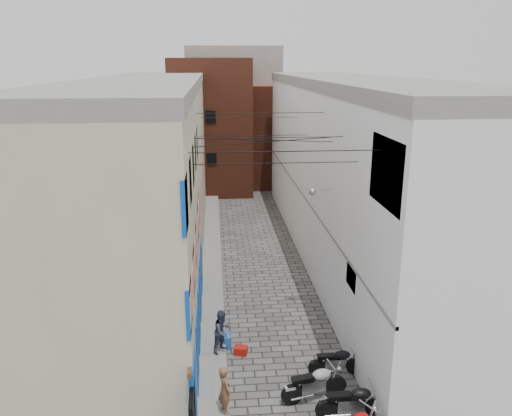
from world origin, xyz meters
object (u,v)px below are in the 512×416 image
object	(u,v)px
person_b	(223,331)
red_crate	(241,350)
motorcycle_f	(314,382)
person_a	(225,390)
motorcycle_e	(353,401)
motorcycle_g	(336,360)
water_jug_near	(227,343)
water_jug_far	(227,339)

from	to	relation	value
person_b	red_crate	size ratio (longest dim) A/B	3.42
motorcycle_f	person_a	bearing A→B (deg)	-89.11
motorcycle_e	motorcycle_g	world-z (taller)	motorcycle_e
person_a	person_b	size ratio (longest dim) A/B	0.96
motorcycle_e	red_crate	size ratio (longest dim) A/B	4.78
motorcycle_f	person_a	xyz separation A→B (m)	(-2.67, -0.62, 0.37)
water_jug_near	motorcycle_g	bearing A→B (deg)	-27.92
person_b	water_jug_near	distance (m)	0.93
person_a	person_b	bearing A→B (deg)	-21.59
person_b	red_crate	world-z (taller)	person_b
water_jug_far	person_a	bearing A→B (deg)	-92.41
person_b	water_jug_near	size ratio (longest dim) A/B	3.23
motorcycle_f	motorcycle_g	world-z (taller)	motorcycle_f
red_crate	water_jug_near	bearing A→B (deg)	141.76
motorcycle_g	person_a	world-z (taller)	person_a
red_crate	motorcycle_g	bearing A→B (deg)	-26.09
motorcycle_e	person_a	world-z (taller)	person_a
motorcycle_g	water_jug_near	distance (m)	3.92
motorcycle_f	red_crate	distance (m)	3.35
motorcycle_e	motorcycle_g	distance (m)	2.10
person_a	water_jug_near	world-z (taller)	person_a
motorcycle_e	person_b	distance (m)	4.94
motorcycle_e	water_jug_near	bearing A→B (deg)	-139.13
motorcycle_e	red_crate	world-z (taller)	motorcycle_e
water_jug_far	red_crate	distance (m)	0.80
person_b	motorcycle_g	bearing A→B (deg)	-65.18
motorcycle_e	water_jug_near	xyz separation A→B (m)	(-3.40, 3.93, -0.37)
person_b	person_a	bearing A→B (deg)	-135.31
person_a	water_jug_far	size ratio (longest dim) A/B	3.17
motorcycle_g	red_crate	world-z (taller)	motorcycle_g
motorcycle_g	motorcycle_e	bearing A→B (deg)	-1.87
motorcycle_g	red_crate	xyz separation A→B (m)	(-2.98, 1.46, -0.39)
motorcycle_e	water_jug_far	size ratio (longest dim) A/B	4.64
motorcycle_g	red_crate	bearing A→B (deg)	-116.55
motorcycle_e	person_a	xyz separation A→B (m)	(-3.56, 0.32, 0.36)
motorcycle_g	red_crate	distance (m)	3.35
water_jug_near	red_crate	size ratio (longest dim) A/B	1.06
motorcycle_g	red_crate	size ratio (longest dim) A/B	4.15
water_jug_near	red_crate	bearing A→B (deg)	-38.24
motorcycle_e	motorcycle_f	xyz separation A→B (m)	(-0.89, 0.95, -0.01)
motorcycle_e	motorcycle_f	size ratio (longest dim) A/B	1.01
motorcycle_f	motorcycle_e	bearing A→B (deg)	30.87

